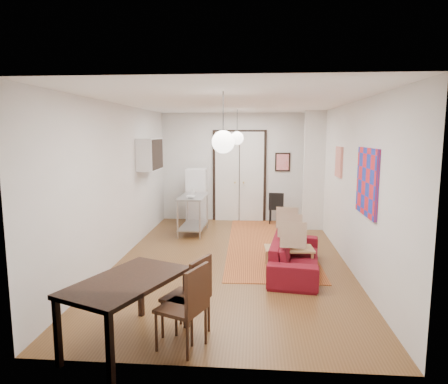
# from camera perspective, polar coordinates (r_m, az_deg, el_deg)

# --- Properties ---
(floor) EXTENTS (7.00, 7.00, 0.00)m
(floor) POSITION_cam_1_polar(r_m,az_deg,el_deg) (7.63, 1.11, -9.64)
(floor) COLOR brown
(floor) RESTS_ON ground
(ceiling) EXTENTS (4.20, 7.00, 0.02)m
(ceiling) POSITION_cam_1_polar(r_m,az_deg,el_deg) (7.27, 1.17, 12.63)
(ceiling) COLOR white
(ceiling) RESTS_ON wall_back
(wall_back) EXTENTS (4.20, 0.02, 2.90)m
(wall_back) POSITION_cam_1_polar(r_m,az_deg,el_deg) (10.79, 2.23, 3.54)
(wall_back) COLOR silver
(wall_back) RESTS_ON floor
(wall_front) EXTENTS (4.20, 0.02, 2.90)m
(wall_front) POSITION_cam_1_polar(r_m,az_deg,el_deg) (3.87, -1.91, -5.24)
(wall_front) COLOR silver
(wall_front) RESTS_ON floor
(wall_left) EXTENTS (0.02, 7.00, 2.90)m
(wall_left) POSITION_cam_1_polar(r_m,az_deg,el_deg) (7.72, -14.62, 1.34)
(wall_left) COLOR silver
(wall_left) RESTS_ON floor
(wall_right) EXTENTS (0.02, 7.00, 2.90)m
(wall_right) POSITION_cam_1_polar(r_m,az_deg,el_deg) (7.49, 17.40, 1.01)
(wall_right) COLOR silver
(wall_right) RESTS_ON floor
(double_doors) EXTENTS (1.44, 0.06, 2.50)m
(double_doors) POSITION_cam_1_polar(r_m,az_deg,el_deg) (10.77, 2.21, 2.20)
(double_doors) COLOR silver
(double_doors) RESTS_ON wall_back
(stub_partition) EXTENTS (0.50, 0.10, 2.90)m
(stub_partition) POSITION_cam_1_polar(r_m,az_deg,el_deg) (9.94, 12.74, 2.93)
(stub_partition) COLOR silver
(stub_partition) RESTS_ON floor
(wall_cabinet) EXTENTS (0.35, 1.00, 0.70)m
(wall_cabinet) POSITION_cam_1_polar(r_m,az_deg,el_deg) (9.06, -10.55, 5.33)
(wall_cabinet) COLOR white
(wall_cabinet) RESTS_ON wall_left
(painting_popart) EXTENTS (0.05, 1.00, 1.00)m
(painting_popart) POSITION_cam_1_polar(r_m,az_deg,el_deg) (6.26, 19.78, 1.36)
(painting_popart) COLOR red
(painting_popart) RESTS_ON wall_right
(painting_abstract) EXTENTS (0.05, 0.50, 0.60)m
(painting_abstract) POSITION_cam_1_polar(r_m,az_deg,el_deg) (8.23, 16.10, 4.15)
(painting_abstract) COLOR beige
(painting_abstract) RESTS_ON wall_right
(poster_back) EXTENTS (0.40, 0.03, 0.50)m
(poster_back) POSITION_cam_1_polar(r_m,az_deg,el_deg) (10.76, 8.37, 4.25)
(poster_back) COLOR red
(poster_back) RESTS_ON wall_back
(print_left) EXTENTS (0.03, 0.44, 0.54)m
(print_left) POSITION_cam_1_polar(r_m,az_deg,el_deg) (9.58, -10.66, 5.79)
(print_left) COLOR #925A3D
(print_left) RESTS_ON wall_left
(pendant_back) EXTENTS (0.30, 0.30, 0.80)m
(pendant_back) POSITION_cam_1_polar(r_m,az_deg,el_deg) (9.25, 1.88, 7.71)
(pendant_back) COLOR silver
(pendant_back) RESTS_ON ceiling
(pendant_front) EXTENTS (0.30, 0.30, 0.80)m
(pendant_front) POSITION_cam_1_polar(r_m,az_deg,el_deg) (5.26, -0.12, 7.18)
(pendant_front) COLOR silver
(pendant_front) RESTS_ON ceiling
(kilim_rug) EXTENTS (1.81, 4.62, 0.01)m
(kilim_rug) POSITION_cam_1_polar(r_m,az_deg,el_deg) (8.67, 6.42, -7.42)
(kilim_rug) COLOR #B05C2C
(kilim_rug) RESTS_ON floor
(sofa) EXTENTS (2.08, 1.05, 0.58)m
(sofa) POSITION_cam_1_polar(r_m,az_deg,el_deg) (7.02, 10.13, -8.90)
(sofa) COLOR maroon
(sofa) RESTS_ON floor
(coffee_table) EXTENTS (0.86, 0.51, 0.37)m
(coffee_table) POSITION_cam_1_polar(r_m,az_deg,el_deg) (7.17, 9.26, -8.22)
(coffee_table) COLOR tan
(coffee_table) RESTS_ON floor
(potted_plant) EXTENTS (0.30, 0.34, 0.36)m
(potted_plant) POSITION_cam_1_polar(r_m,az_deg,el_deg) (7.12, 10.11, -6.43)
(potted_plant) COLOR #346A2F
(potted_plant) RESTS_ON coffee_table
(kitchen_counter) EXTENTS (0.62, 1.19, 0.90)m
(kitchen_counter) POSITION_cam_1_polar(r_m,az_deg,el_deg) (9.48, -4.44, -2.47)
(kitchen_counter) COLOR #B2B4B7
(kitchen_counter) RESTS_ON floor
(bowl) EXTENTS (0.22, 0.22, 0.05)m
(bowl) POSITION_cam_1_polar(r_m,az_deg,el_deg) (9.13, -4.76, -0.69)
(bowl) COLOR silver
(bowl) RESTS_ON kitchen_counter
(soap_bottle) EXTENTS (0.09, 0.09, 0.19)m
(soap_bottle) POSITION_cam_1_polar(r_m,az_deg,el_deg) (9.66, -4.53, 0.23)
(soap_bottle) COLOR teal
(soap_bottle) RESTS_ON kitchen_counter
(fridge) EXTENTS (0.52, 0.52, 1.45)m
(fridge) POSITION_cam_1_polar(r_m,az_deg,el_deg) (10.42, -3.91, -0.65)
(fridge) COLOR white
(fridge) RESTS_ON floor
(dining_table) EXTENTS (1.29, 1.60, 0.78)m
(dining_table) POSITION_cam_1_polar(r_m,az_deg,el_deg) (4.63, -13.70, -13.01)
(dining_table) COLOR black
(dining_table) RESTS_ON floor
(dining_chair_near) EXTENTS (0.60, 0.71, 0.96)m
(dining_chair_near) POSITION_cam_1_polar(r_m,az_deg,el_deg) (4.90, -5.31, -13.30)
(dining_chair_near) COLOR #3A1D12
(dining_chair_near) RESTS_ON floor
(dining_chair_far) EXTENTS (0.60, 0.71, 0.96)m
(dining_chair_far) POSITION_cam_1_polar(r_m,az_deg,el_deg) (4.63, -5.95, -14.62)
(dining_chair_far) COLOR #3A1D12
(dining_chair_far) RESTS_ON floor
(black_side_chair) EXTENTS (0.43, 0.43, 0.84)m
(black_side_chair) POSITION_cam_1_polar(r_m,az_deg,el_deg) (10.65, 7.50, -1.81)
(black_side_chair) COLOR black
(black_side_chair) RESTS_ON floor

